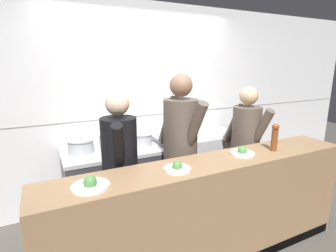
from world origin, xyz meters
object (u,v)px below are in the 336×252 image
Objects in this scene: stock_pot at (81,146)px; chef_line at (245,147)px; oven_range at (113,183)px; mixing_bowl_steel at (181,134)px; sauce_pot at (114,140)px; plated_dish_main at (90,185)px; chef_head_cook at (120,168)px; plated_dish_appetiser at (177,168)px; chef_sous at (180,149)px; plated_dish_dessert at (242,152)px; braising_pot at (143,139)px; pepper_mill at (275,137)px.

stock_pot is 1.88m from chef_line.
mixing_bowl_steel is (0.91, -0.04, 0.51)m from oven_range.
stock_pot is 0.36m from sauce_pot.
chef_head_cook is (0.35, 0.50, -0.13)m from plated_dish_main.
plated_dish_main is 0.16× the size of chef_head_cook.
chef_sous reaches higher than plated_dish_appetiser.
sauce_pot is at bearing 97.78° from chef_head_cook.
plated_dish_dessert is 0.14× the size of chef_sous.
oven_range is 4.10× the size of mixing_bowl_steel.
chef_head_cook is at bearing -148.14° from mixing_bowl_steel.
oven_range is at bearing 177.61° from mixing_bowl_steel.
plated_dish_dessert is at bearing -48.39° from sauce_pot.
chef_sous is (-0.39, 0.50, -0.06)m from plated_dish_dessert.
plated_dish_appetiser is 0.61m from chef_head_cook.
plated_dish_appetiser is (-0.14, -1.13, 0.07)m from braising_pot.
chef_sous reaches higher than plated_dish_main.
mixing_bowl_steel is 0.17× the size of chef_line.
pepper_mill is 0.17× the size of chef_line.
plated_dish_appetiser is 0.95× the size of plated_dish_dessert.
pepper_mill reaches higher than oven_range.
chef_head_cook is (0.25, -0.66, -0.07)m from stock_pot.
plated_dish_dessert is (1.41, 0.06, -0.00)m from plated_dish_main.
sauce_pot is 1.31× the size of plated_dish_main.
plated_dish_dessert is at bearing -86.27° from mixing_bowl_steel.
plated_dish_dessert is at bearing -40.26° from stock_pot.
plated_dish_dessert is at bearing 2.39° from plated_dish_main.
plated_dish_main is at bearing -171.50° from chef_line.
oven_range is 1.04m from mixing_bowl_steel.
oven_range is at bearing -1.70° from stock_pot.
plated_dish_appetiser reaches higher than braising_pot.
chef_line is at bearing 44.37° from plated_dish_dessert.
sauce_pot is 1.26× the size of pepper_mill.
pepper_mill is 0.57m from chef_line.
plated_dish_main is (-0.82, -1.13, 0.07)m from braising_pot.
stock_pot is at bearing 152.71° from chef_line.
pepper_mill is at bearing -108.08° from chef_line.
plated_dish_main is at bearing -140.18° from mixing_bowl_steel.
stock_pot is 1.07× the size of pepper_mill.
chef_line reaches higher than pepper_mill.
sauce_pot is 1.15m from plated_dish_appetiser.
stock_pot reaches higher than mixing_bowl_steel.
plated_dish_main is 1.76m from pepper_mill.
mixing_bowl_steel is at bearing 123.50° from chef_line.
chef_head_cook is (-1.05, 0.44, -0.13)m from plated_dish_dessert.
stock_pot is at bearing 178.30° from oven_range.
mixing_bowl_steel is 1.06m from plated_dish_dessert.
chef_head_cook is (-0.99, -0.61, -0.06)m from mixing_bowl_steel.
oven_range is 1.32m from plated_dish_appetiser.
chef_line is at bearing 22.95° from plated_dish_appetiser.
mixing_bowl_steel is 1.20m from pepper_mill.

